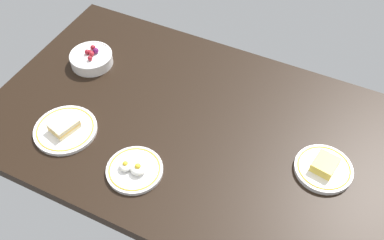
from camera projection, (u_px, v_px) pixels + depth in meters
The scene contains 5 objects.
dining_table at pixel (192, 128), 147.28cm from camera, with size 137.55×84.40×4.00cm, color black.
plate_eggs at pixel (134, 169), 132.59cm from camera, with size 17.29×17.29×4.71cm.
plate_cheese at pixel (324, 168), 132.65cm from camera, with size 17.60×17.60×4.59cm.
plate_sandwich at pixel (65, 129), 142.86cm from camera, with size 20.55×20.55×4.44cm.
bowl_berries at pixel (91, 58), 163.47cm from camera, with size 15.80×15.80×6.17cm.
Camera 1 is at (-41.24, 84.70, 115.24)cm, focal length 41.18 mm.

